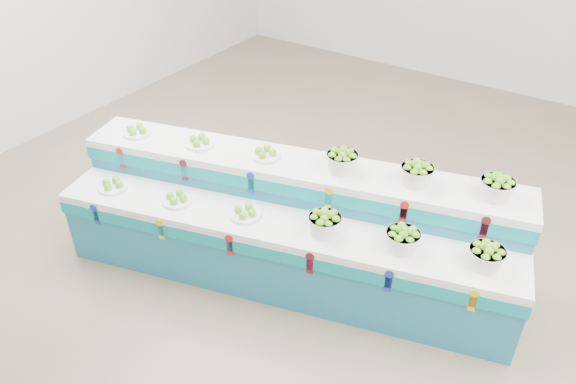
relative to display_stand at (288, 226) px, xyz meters
The scene contains 14 objects.
ground 0.99m from the display_stand, 13.53° to the left, with size 10.00×10.00×0.00m, color #6F604E.
display_stand is the anchor object (origin of this frame).
plate_lower_left 1.62m from the display_stand, 156.29° to the right, with size 0.26×0.26×0.09m, color white.
plate_lower_mid 1.00m from the display_stand, 150.35° to the right, with size 0.26×0.26×0.09m, color white.
plate_lower_right 0.46m from the display_stand, 125.11° to the right, with size 0.26×0.26×0.09m, color white.
basket_lower_left 0.56m from the display_stand, 17.20° to the right, with size 0.27×0.27×0.20m, color silver, non-canonical shape.
basket_lower_mid 1.09m from the display_stand, ahead, with size 0.27×0.27×0.20m, color silver, non-canonical shape.
basket_lower_right 1.68m from the display_stand, ahead, with size 0.27×0.27×0.20m, color silver, non-canonical shape.
plate_upper_left 1.70m from the display_stand, behind, with size 0.26×0.26×0.09m, color white.
plate_upper_mid 1.12m from the display_stand, behind, with size 0.26×0.26×0.09m, color white.
plate_upper_right 0.68m from the display_stand, 154.79° to the left, with size 0.26×0.26×0.09m, color white.
basket_upper_left 0.77m from the display_stand, 46.89° to the left, with size 0.27×0.27×0.20m, color silver, non-canonical shape.
basket_upper_mid 1.21m from the display_stand, 28.51° to the left, with size 0.27×0.27×0.20m, color silver, non-canonical shape.
basket_upper_right 1.76m from the display_stand, 23.45° to the left, with size 0.27×0.27×0.20m, color silver, non-canonical shape.
Camera 1 is at (1.30, -3.39, 3.51)m, focal length 34.35 mm.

